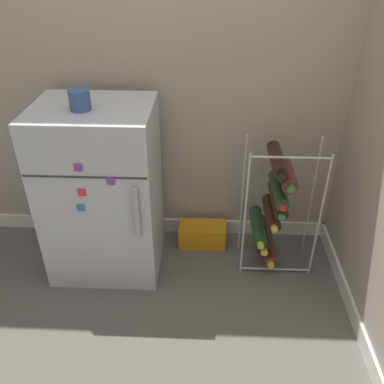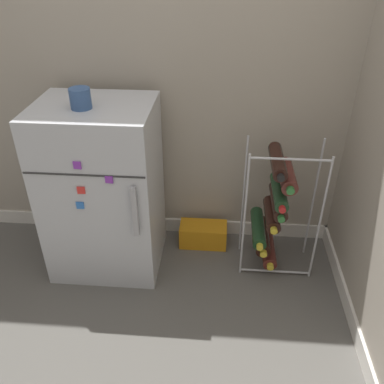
{
  "view_description": "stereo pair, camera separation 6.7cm",
  "coord_description": "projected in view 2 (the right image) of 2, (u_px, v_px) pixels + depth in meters",
  "views": [
    {
      "loc": [
        0.07,
        -1.47,
        1.6
      ],
      "look_at": [
        -0.01,
        0.32,
        0.47
      ],
      "focal_mm": 38.0,
      "sensor_mm": 36.0,
      "label": 1
    },
    {
      "loc": [
        0.14,
        -1.46,
        1.6
      ],
      "look_at": [
        -0.01,
        0.32,
        0.47
      ],
      "focal_mm": 38.0,
      "sensor_mm": 36.0,
      "label": 2
    }
  ],
  "objects": [
    {
      "name": "mini_fridge",
      "position": [
        103.0,
        190.0,
        2.14
      ],
      "size": [
        0.57,
        0.49,
        0.94
      ],
      "color": "#B7BABF",
      "rests_on": "ground_plane"
    },
    {
      "name": "wine_rack",
      "position": [
        273.0,
        209.0,
        2.16
      ],
      "size": [
        0.39,
        0.33,
        0.74
      ],
      "color": "#B2B2B7",
      "rests_on": "ground_plane"
    },
    {
      "name": "wall_back",
      "position": [
        199.0,
        24.0,
        1.96
      ],
      "size": [
        6.61,
        0.07,
        2.5
      ],
      "color": "#9E9384",
      "rests_on": "ground_plane"
    },
    {
      "name": "fridge_top_cup",
      "position": [
        80.0,
        98.0,
        1.83
      ],
      "size": [
        0.1,
        0.1,
        0.09
      ],
      "color": "#335184",
      "rests_on": "mini_fridge"
    },
    {
      "name": "soda_box",
      "position": [
        203.0,
        234.0,
        2.46
      ],
      "size": [
        0.28,
        0.14,
        0.14
      ],
      "color": "orange",
      "rests_on": "ground_plane"
    },
    {
      "name": "ground_plane",
      "position": [
        188.0,
        302.0,
        2.1
      ],
      "size": [
        14.0,
        14.0,
        0.0
      ],
      "primitive_type": "plane",
      "color": "#56544F"
    }
  ]
}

